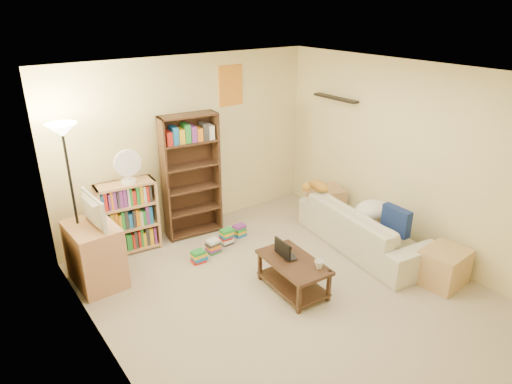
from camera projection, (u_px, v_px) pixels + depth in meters
room at (292, 162)px, 4.70m from camera, size 4.50×4.54×2.52m
sofa at (365, 227)px, 6.22m from camera, size 2.27×1.34×0.60m
navy_pillow at (396, 221)px, 5.80m from camera, size 0.13×0.40×0.36m
cream_blanket at (372, 210)px, 6.24m from camera, size 0.55×0.39×0.24m
tabby_cat at (316, 186)px, 6.60m from camera, size 0.48×0.22×0.16m
coffee_table at (293, 271)px, 5.31m from camera, size 0.56×0.92×0.40m
laptop at (291, 254)px, 5.37m from camera, size 0.38×0.33×0.02m
laptop_screen at (282, 249)px, 5.27m from camera, size 0.03×0.30×0.20m
mug at (319, 264)px, 5.09m from camera, size 0.13×0.13×0.10m
tv_remote at (286, 247)px, 5.53m from camera, size 0.08×0.17×0.02m
tv_stand at (95, 255)px, 5.40m from camera, size 0.54×0.74×0.77m
television at (88, 211)px, 5.18m from camera, size 0.65×0.14×0.37m
tall_bookshelf at (191, 174)px, 6.35m from camera, size 0.82×0.36×1.77m
short_bookshelf at (128, 217)px, 6.08m from camera, size 0.79×0.38×0.99m
desk_fan at (128, 166)px, 5.79m from camera, size 0.35×0.20×0.46m
floor_lamp at (67, 159)px, 5.00m from camera, size 0.33×0.33×1.96m
side_table at (326, 204)px, 7.02m from camera, size 0.59×0.59×0.53m
end_cabinet at (444, 267)px, 5.45m from camera, size 0.57×0.48×0.45m
book_stacks at (221, 242)px, 6.27m from camera, size 1.02×0.43×0.23m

